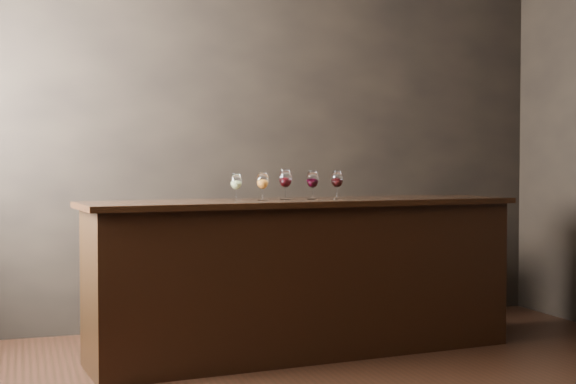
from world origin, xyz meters
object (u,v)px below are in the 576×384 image
object	(u,v)px
glass_white	(236,182)
glass_amber	(263,181)
bar_counter	(305,280)
glass_red_c	(337,180)
glass_red_a	(285,179)
back_bar_shelf	(271,277)
glass_red_b	(312,180)

from	to	relation	value
glass_white	glass_amber	distance (m)	0.17
bar_counter	glass_red_c	distance (m)	0.69
glass_amber	glass_red_a	world-z (taller)	glass_red_a
glass_white	glass_red_c	distance (m)	0.68
bar_counter	back_bar_shelf	world-z (taller)	bar_counter
glass_red_b	glass_red_c	distance (m)	0.17
bar_counter	glass_white	distance (m)	0.78
glass_white	glass_red_a	distance (m)	0.33
back_bar_shelf	glass_red_a	size ratio (longest dim) A/B	10.94
glass_white	glass_red_b	world-z (taller)	glass_red_b
glass_white	glass_amber	world-z (taller)	glass_amber
glass_red_c	bar_counter	bearing A→B (deg)	-178.67
bar_counter	glass_amber	xyz separation A→B (m)	(-0.29, -0.01, 0.64)
glass_red_c	back_bar_shelf	bearing A→B (deg)	102.61
glass_amber	glass_red_a	distance (m)	0.18
back_bar_shelf	glass_red_a	distance (m)	1.12
bar_counter	glass_red_c	world-z (taller)	glass_red_c
back_bar_shelf	glass_red_c	size ratio (longest dim) A/B	11.39
glass_red_a	glass_red_b	world-z (taller)	glass_red_a
glass_red_c	glass_white	bearing A→B (deg)	178.30
glass_amber	glass_red_a	bearing A→B (deg)	15.63
back_bar_shelf	glass_red_c	distance (m)	1.14
glass_amber	glass_red_b	distance (m)	0.35
glass_red_b	glass_red_c	xyz separation A→B (m)	(0.17, -0.00, 0.00)
glass_amber	glass_red_c	distance (m)	0.52
glass_amber	glass_red_b	xyz separation A→B (m)	(0.35, 0.02, 0.00)
back_bar_shelf	glass_red_a	world-z (taller)	glass_red_a
back_bar_shelf	glass_red_c	bearing A→B (deg)	-77.39
bar_counter	back_bar_shelf	distance (m)	0.85
back_bar_shelf	glass_amber	distance (m)	1.19
glass_white	back_bar_shelf	bearing A→B (deg)	59.11
back_bar_shelf	glass_red_b	bearing A→B (deg)	-88.75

